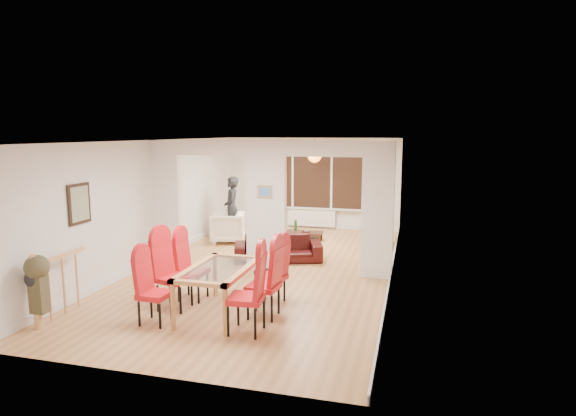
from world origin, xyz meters
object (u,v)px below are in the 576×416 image
at_px(dining_chair_la, 154,289).
at_px(dining_chair_rc, 272,273).
at_px(person, 232,208).
at_px(television, 376,234).
at_px(dining_chair_ra, 246,292).
at_px(dining_chair_lb, 174,273).
at_px(dining_chair_lc, 193,268).
at_px(sofa, 278,248).
at_px(dining_chair_rb, 263,281).
at_px(coffee_table, 304,236).
at_px(armchair, 227,227).
at_px(dining_table, 220,290).
at_px(bottle, 296,225).
at_px(bowl, 306,232).

distance_m(dining_chair_la, dining_chair_rc, 1.86).
relative_size(person, television, 1.66).
bearing_deg(television, dining_chair_ra, 178.55).
height_order(dining_chair_lb, dining_chair_ra, dining_chair_ra).
bearing_deg(dining_chair_lc, sofa, 78.31).
distance_m(dining_chair_ra, person, 6.02).
relative_size(dining_chair_rb, dining_chair_rc, 1.08).
distance_m(dining_chair_rc, coffee_table, 4.73).
bearing_deg(armchair, television, 82.47).
bearing_deg(dining_chair_la, dining_chair_ra, 4.42).
relative_size(dining_table, bottle, 5.35).
bearing_deg(television, dining_chair_rb, 177.65).
distance_m(armchair, person, 0.59).
bearing_deg(dining_chair_rb, dining_table, -170.15).
xyz_separation_m(dining_chair_rc, armchair, (-2.35, 3.96, -0.14)).
xyz_separation_m(dining_chair_lb, person, (-0.97, 4.96, 0.23)).
xyz_separation_m(dining_chair_lb, dining_chair_rc, (1.41, 0.60, -0.06)).
xyz_separation_m(television, coffee_table, (-1.86, 0.15, -0.17)).
bearing_deg(bowl, person, -173.35).
relative_size(dining_chair_lc, armchair, 1.30).
bearing_deg(television, bowl, 100.04).
xyz_separation_m(television, bowl, (-1.78, 0.05, -0.04)).
relative_size(dining_table, dining_chair_la, 1.54).
bearing_deg(dining_chair_rb, dining_chair_la, -150.80).
xyz_separation_m(dining_chair_rc, coffee_table, (-0.54, 4.69, -0.41)).
distance_m(dining_chair_la, dining_chair_lc, 1.08).
bearing_deg(sofa, coffee_table, 68.95).
xyz_separation_m(dining_chair_rc, person, (-2.38, 4.36, 0.30)).
height_order(dining_table, dining_chair_lb, dining_chair_lb).
bearing_deg(armchair, dining_chair_lb, -4.66).
height_order(person, bottle, person).
xyz_separation_m(dining_chair_lb, coffee_table, (0.88, 5.28, -0.47)).
bearing_deg(television, dining_chair_lc, 162.10).
distance_m(bottle, bowl, 0.39).
bearing_deg(sofa, dining_chair_lc, -123.09).
bearing_deg(person, dining_chair_rb, 2.68).
relative_size(dining_chair_la, bowl, 4.40).
bearing_deg(dining_chair_ra, dining_chair_rc, 83.06).
distance_m(dining_chair_lc, bottle, 4.92).
bearing_deg(dining_chair_lb, bottle, 97.13).
bearing_deg(sofa, dining_chair_lb, -122.49).
bearing_deg(dining_chair_lb, sofa, 90.04).
height_order(television, coffee_table, television).
relative_size(dining_chair_rb, person, 0.69).
distance_m(dining_chair_lb, sofa, 3.30).
bearing_deg(dining_chair_lb, dining_chair_la, -75.63).
bearing_deg(person, dining_chair_lc, -10.28).
bearing_deg(dining_chair_rb, dining_chair_rc, 99.72).
bearing_deg(dining_chair_lc, dining_chair_rb, -15.15).
relative_size(dining_chair_ra, television, 1.20).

